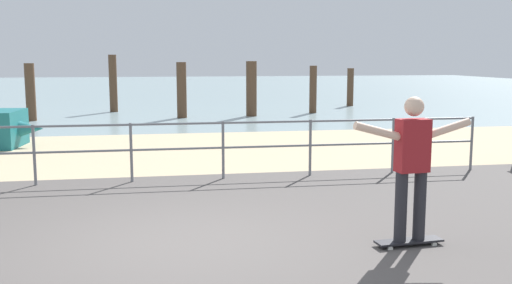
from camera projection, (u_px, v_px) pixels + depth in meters
name	position (u px, v px, depth m)	size (l,w,h in m)	color
ground_plane	(175.00, 278.00, 5.77)	(24.00, 10.00, 0.04)	#514C49
beach_strip	(162.00, 151.00, 13.57)	(24.00, 6.00, 0.04)	tan
sea_surface	(155.00, 89.00, 40.86)	(72.00, 50.00, 0.04)	#849EA3
railing_fence	(131.00, 143.00, 10.06)	(12.84, 0.05, 1.05)	slate
skateboard	(409.00, 241.00, 6.71)	(0.82, 0.27, 0.08)	black
skateboarder	(412.00, 160.00, 6.57)	(1.45, 0.23, 1.65)	#26262B
groyne_post_1	(30.00, 92.00, 19.78)	(0.33, 0.33, 1.97)	#513826
groyne_post_2	(113.00, 84.00, 23.04)	(0.31, 0.31, 2.27)	#513826
groyne_post_3	(182.00, 90.00, 20.79)	(0.35, 0.35, 2.00)	#513826
groyne_post_4	(251.00, 89.00, 21.40)	(0.39, 0.39, 2.03)	#513826
groyne_post_5	(313.00, 90.00, 22.60)	(0.28, 0.28, 1.85)	#513826
groyne_post_6	(350.00, 87.00, 25.99)	(0.29, 0.29, 1.69)	#513826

